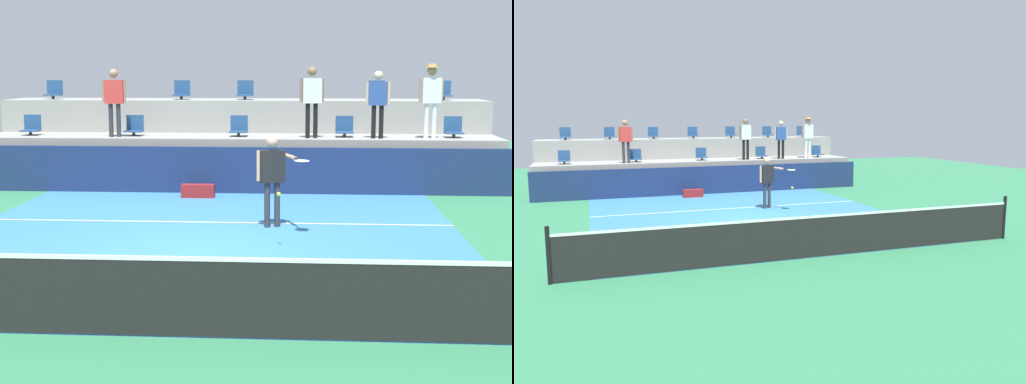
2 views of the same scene
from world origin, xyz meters
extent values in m
plane|color=#2D754C|center=(0.00, 0.00, 0.00)|extent=(40.00, 40.00, 0.00)
cube|color=teal|center=(0.00, 1.00, 0.00)|extent=(9.00, 10.00, 0.01)
cube|color=white|center=(0.00, 2.40, 0.01)|extent=(9.00, 0.06, 0.00)
cylinder|color=black|center=(-5.20, -4.00, 0.54)|extent=(0.08, 0.08, 1.07)
cylinder|color=black|center=(5.20, -4.00, 0.54)|extent=(0.08, 0.08, 1.07)
cube|color=black|center=(0.00, -4.00, 0.46)|extent=(10.40, 0.01, 0.87)
cube|color=white|center=(0.00, -4.00, 0.89)|extent=(10.40, 0.02, 0.05)
cube|color=navy|center=(0.00, 6.00, 0.55)|extent=(13.00, 0.16, 1.10)
cube|color=gray|center=(0.00, 7.30, 0.62)|extent=(13.00, 1.80, 1.25)
cube|color=gray|center=(0.00, 9.10, 1.05)|extent=(13.00, 1.80, 2.10)
cylinder|color=#2D2D33|center=(-5.33, 7.15, 1.30)|extent=(0.08, 0.08, 0.10)
cube|color=navy|center=(-5.33, 7.15, 1.37)|extent=(0.44, 0.40, 0.04)
cube|color=navy|center=(-5.33, 7.33, 1.58)|extent=(0.44, 0.04, 0.38)
cylinder|color=#2D2D33|center=(-2.66, 7.15, 1.30)|extent=(0.08, 0.08, 0.10)
cube|color=navy|center=(-2.66, 7.15, 1.37)|extent=(0.44, 0.40, 0.04)
cube|color=navy|center=(-2.66, 7.33, 1.58)|extent=(0.44, 0.04, 0.38)
cylinder|color=#2D2D33|center=(0.01, 7.15, 1.30)|extent=(0.08, 0.08, 0.10)
cube|color=navy|center=(0.01, 7.15, 1.37)|extent=(0.44, 0.40, 0.04)
cube|color=navy|center=(0.01, 7.33, 1.58)|extent=(0.44, 0.04, 0.38)
cylinder|color=#2D2D33|center=(2.65, 7.15, 1.30)|extent=(0.08, 0.08, 0.10)
cube|color=navy|center=(2.65, 7.15, 1.37)|extent=(0.44, 0.40, 0.04)
cube|color=navy|center=(2.65, 7.33, 1.58)|extent=(0.44, 0.04, 0.38)
cylinder|color=#2D2D33|center=(5.33, 7.15, 1.30)|extent=(0.08, 0.08, 0.10)
cube|color=navy|center=(5.33, 7.15, 1.37)|extent=(0.44, 0.40, 0.04)
cube|color=navy|center=(5.33, 7.33, 1.58)|extent=(0.44, 0.04, 0.38)
cylinder|color=#2D2D33|center=(-5.31, 8.95, 2.15)|extent=(0.08, 0.08, 0.10)
cube|color=navy|center=(-5.31, 8.95, 2.22)|extent=(0.44, 0.40, 0.04)
cube|color=navy|center=(-5.31, 9.13, 2.43)|extent=(0.44, 0.04, 0.38)
cylinder|color=#2D2D33|center=(-3.57, 8.95, 2.15)|extent=(0.08, 0.08, 0.10)
cube|color=navy|center=(-3.57, 8.95, 2.22)|extent=(0.44, 0.40, 0.04)
cube|color=navy|center=(-3.57, 9.13, 2.43)|extent=(0.44, 0.04, 0.38)
cylinder|color=#2D2D33|center=(-1.73, 8.95, 2.15)|extent=(0.08, 0.08, 0.10)
cube|color=navy|center=(-1.73, 8.95, 2.22)|extent=(0.44, 0.40, 0.04)
cube|color=navy|center=(-1.73, 9.13, 2.43)|extent=(0.44, 0.04, 0.38)
cylinder|color=#2D2D33|center=(0.02, 8.95, 2.15)|extent=(0.08, 0.08, 0.10)
cube|color=navy|center=(0.02, 8.95, 2.22)|extent=(0.44, 0.40, 0.04)
cube|color=navy|center=(0.02, 9.13, 2.43)|extent=(0.44, 0.04, 0.38)
cylinder|color=#2D2D33|center=(1.78, 8.95, 2.15)|extent=(0.08, 0.08, 0.10)
cube|color=navy|center=(1.78, 8.95, 2.22)|extent=(0.44, 0.40, 0.04)
cube|color=navy|center=(1.78, 9.13, 2.43)|extent=(0.44, 0.04, 0.38)
cylinder|color=#2D2D33|center=(3.58, 8.95, 2.15)|extent=(0.08, 0.08, 0.10)
cube|color=navy|center=(3.58, 8.95, 2.22)|extent=(0.44, 0.40, 0.04)
cube|color=navy|center=(3.58, 9.13, 2.43)|extent=(0.44, 0.04, 0.38)
cylinder|color=#2D2D33|center=(5.35, 8.95, 2.15)|extent=(0.08, 0.08, 0.10)
cube|color=navy|center=(5.35, 8.95, 2.22)|extent=(0.44, 0.40, 0.04)
cube|color=navy|center=(5.35, 9.13, 2.43)|extent=(0.44, 0.04, 0.38)
cylinder|color=#2D2D33|center=(1.00, 2.03, 0.42)|extent=(0.14, 0.14, 0.85)
cylinder|color=#2D2D33|center=(1.19, 2.09, 0.42)|extent=(0.14, 0.14, 0.85)
cube|color=black|center=(1.09, 2.06, 1.15)|extent=(0.49, 0.32, 0.60)
sphere|color=tan|center=(1.09, 2.06, 1.60)|extent=(0.29, 0.29, 0.23)
cylinder|color=tan|center=(0.85, 1.97, 1.16)|extent=(0.09, 0.09, 0.56)
cylinder|color=tan|center=(1.43, 1.90, 1.34)|extent=(0.24, 0.53, 0.07)
cylinder|color=black|center=(1.56, 1.55, 1.34)|extent=(0.12, 0.26, 0.04)
ellipsoid|color=silver|center=(1.65, 1.29, 1.34)|extent=(0.35, 0.39, 0.03)
cylinder|color=#2D2D33|center=(-3.15, 6.84, 1.66)|extent=(0.12, 0.12, 0.82)
cylinder|color=#2D2D33|center=(-2.97, 6.86, 1.66)|extent=(0.12, 0.12, 0.82)
cube|color=red|center=(-3.06, 6.85, 2.37)|extent=(0.47, 0.24, 0.58)
sphere|color=#A87A5B|center=(-3.06, 6.85, 2.82)|extent=(0.25, 0.25, 0.22)
cylinder|color=#A87A5B|center=(-3.32, 6.82, 2.38)|extent=(0.08, 0.08, 0.55)
cylinder|color=#A87A5B|center=(-2.80, 6.88, 2.38)|extent=(0.08, 0.08, 0.55)
cylinder|color=black|center=(1.74, 6.83, 1.68)|extent=(0.13, 0.13, 0.85)
cylinder|color=black|center=(1.93, 6.87, 1.68)|extent=(0.13, 0.13, 0.85)
cube|color=white|center=(1.83, 6.85, 2.40)|extent=(0.49, 0.28, 0.60)
sphere|color=#846047|center=(1.83, 6.85, 2.87)|extent=(0.28, 0.28, 0.23)
cylinder|color=#846047|center=(1.57, 6.79, 2.42)|extent=(0.08, 0.08, 0.57)
cylinder|color=#846047|center=(2.09, 6.91, 2.42)|extent=(0.08, 0.08, 0.57)
cylinder|color=black|center=(3.34, 6.86, 1.65)|extent=(0.12, 0.12, 0.80)
cylinder|color=black|center=(3.52, 6.84, 1.65)|extent=(0.12, 0.12, 0.80)
cube|color=#2D4C8C|center=(3.43, 6.85, 2.34)|extent=(0.45, 0.23, 0.57)
sphere|color=beige|center=(3.43, 6.85, 2.77)|extent=(0.24, 0.24, 0.22)
cylinder|color=beige|center=(3.18, 6.88, 2.35)|extent=(0.08, 0.08, 0.54)
cylinder|color=beige|center=(3.68, 6.82, 2.35)|extent=(0.08, 0.08, 0.54)
cylinder|color=white|center=(4.60, 6.83, 1.68)|extent=(0.13, 0.13, 0.86)
cylinder|color=white|center=(4.79, 6.87, 1.68)|extent=(0.13, 0.13, 0.86)
cube|color=white|center=(4.70, 6.85, 2.42)|extent=(0.49, 0.26, 0.61)
sphere|color=#A87A5B|center=(4.70, 6.85, 2.88)|extent=(0.27, 0.27, 0.23)
cylinder|color=#A87A5B|center=(4.43, 6.80, 2.43)|extent=(0.08, 0.08, 0.57)
cylinder|color=#A87A5B|center=(4.96, 6.90, 2.43)|extent=(0.08, 0.08, 0.57)
cylinder|color=tan|center=(4.70, 6.85, 2.96)|extent=(0.49, 0.49, 0.01)
cylinder|color=tan|center=(4.70, 6.85, 3.01)|extent=(0.29, 0.29, 0.09)
sphere|color=#CCE033|center=(1.28, 0.31, 0.91)|extent=(0.07, 0.07, 0.07)
cube|color=maroon|center=(-0.77, 5.31, 0.15)|extent=(0.76, 0.28, 0.30)
camera|label=1|loc=(1.75, -11.99, 2.92)|focal=53.86mm
camera|label=2|loc=(-4.43, -13.58, 2.95)|focal=35.36mm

